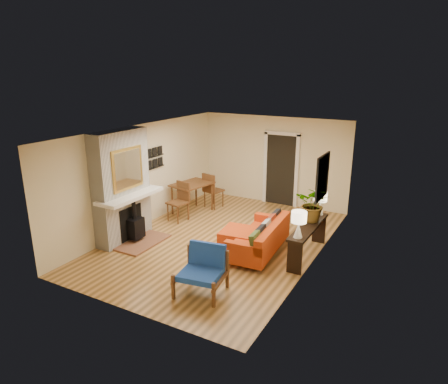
% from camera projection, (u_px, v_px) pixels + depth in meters
% --- Properties ---
extents(room_shell, '(6.50, 6.50, 6.50)m').
position_uv_depth(room_shell, '(286.00, 169.00, 11.03)').
color(room_shell, tan).
rests_on(room_shell, ground).
extents(fireplace, '(1.09, 1.68, 2.60)m').
position_uv_depth(fireplace, '(123.00, 189.00, 9.19)').
color(fireplace, white).
rests_on(fireplace, ground).
extents(sofa, '(0.97, 2.01, 0.77)m').
position_uv_depth(sofa, '(262.00, 238.00, 8.75)').
color(sofa, silver).
rests_on(sofa, ground).
extents(ottoman, '(0.88, 0.88, 0.40)m').
position_uv_depth(ottoman, '(239.00, 237.00, 9.09)').
color(ottoman, silver).
rests_on(ottoman, ground).
extents(blue_chair, '(0.93, 0.91, 0.85)m').
position_uv_depth(blue_chair, '(203.00, 267.00, 7.22)').
color(blue_chair, brown).
rests_on(blue_chair, ground).
extents(dining_table, '(1.07, 1.97, 1.04)m').
position_uv_depth(dining_table, '(194.00, 190.00, 11.10)').
color(dining_table, brown).
rests_on(dining_table, ground).
extents(console_table, '(0.34, 1.85, 0.72)m').
position_uv_depth(console_table, '(308.00, 232.00, 8.48)').
color(console_table, black).
rests_on(console_table, ground).
extents(lamp_near, '(0.30, 0.30, 0.54)m').
position_uv_depth(lamp_near, '(299.00, 221.00, 7.74)').
color(lamp_near, white).
rests_on(lamp_near, console_table).
extents(lamp_far, '(0.30, 0.30, 0.54)m').
position_uv_depth(lamp_far, '(320.00, 200.00, 8.99)').
color(lamp_far, white).
rests_on(lamp_far, console_table).
extents(houseplant, '(0.72, 0.62, 0.79)m').
position_uv_depth(houseplant, '(314.00, 204.00, 8.56)').
color(houseplant, '#1E5919').
rests_on(houseplant, console_table).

